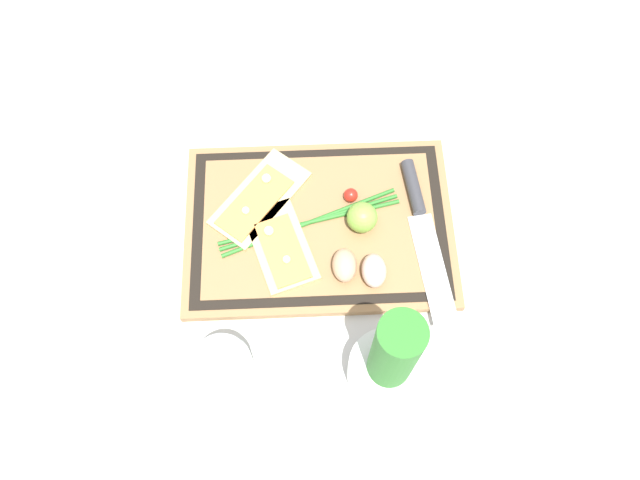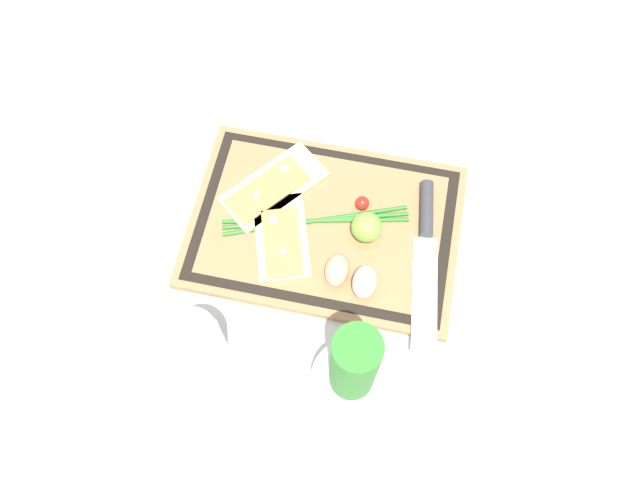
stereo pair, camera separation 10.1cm
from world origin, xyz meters
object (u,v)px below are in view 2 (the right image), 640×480
Objects in this scene: sauce_jar at (195,344)px; pizza_slice_near at (273,187)px; egg_brown at (337,270)px; lime at (367,227)px; herb_pot at (352,376)px; cherry_tomato_red at (362,203)px; egg_pink at (364,282)px; knife at (426,235)px; pizza_slice_far at (281,238)px.

pizza_slice_near is at bearing -99.25° from sauce_jar.
egg_brown reaches higher than pizza_slice_near.
herb_pot is at bearing 94.48° from lime.
pizza_slice_near is 0.16m from cherry_tomato_red.
egg_pink is 0.23× the size of herb_pot.
cherry_tomato_red is 0.25× the size of sauce_jar.
egg_pink reaches higher than cherry_tomato_red.
herb_pot is (-0.19, 0.30, 0.06)m from pizza_slice_near.
egg_pink is at bearing 141.90° from pizza_slice_near.
pizza_slice_near is 0.36m from herb_pot.
pizza_slice_near reaches higher than knife.
sauce_jar is at bearing 55.00° from cherry_tomato_red.
lime is (0.01, -0.09, 0.01)m from egg_pink.
herb_pot reaches higher than egg_brown.
herb_pot is 0.24m from sauce_jar.
pizza_slice_far is 0.27m from herb_pot.
egg_brown is at bearing -139.02° from sauce_jar.
egg_brown is 0.59× the size of sauce_jar.
herb_pot reaches higher than sauce_jar.
sauce_jar is (0.23, 0.15, 0.00)m from egg_pink.
lime is at bearing -132.13° from sauce_jar.
lime is 0.21× the size of herb_pot.
herb_pot reaches higher than pizza_slice_near.
knife is 0.10m from lime.
pizza_slice_near is 0.66× the size of knife.
egg_brown is (-0.14, 0.13, 0.01)m from pizza_slice_near.
pizza_slice_far reaches higher than knife.
knife is 0.12m from cherry_tomato_red.
pizza_slice_far is 0.59× the size of knife.
herb_pot reaches higher than cherry_tomato_red.
knife is 0.14m from egg_pink.
cherry_tomato_red is (0.01, -0.05, -0.01)m from lime.
egg_brown is (-0.10, 0.04, 0.01)m from pizza_slice_far.
egg_brown reaches higher than pizza_slice_far.
cherry_tomato_red is at bearing -78.82° from egg_pink.
pizza_slice_near is at bearing -1.17° from cherry_tomato_red.
pizza_slice_near is 0.27m from knife.
pizza_slice_near is 0.80× the size of herb_pot.
egg_brown is 1.00× the size of egg_pink.
pizza_slice_far is (-0.04, 0.09, 0.00)m from pizza_slice_near.
cherry_tomato_red is (-0.16, 0.00, 0.01)m from pizza_slice_near.
lime is (-0.03, -0.08, 0.01)m from egg_brown.
egg_pink reaches higher than pizza_slice_far.
herb_pot is at bearing 107.30° from egg_brown.
pizza_slice_near is 8.08× the size of cherry_tomato_red.
lime is at bearing 106.92° from cherry_tomato_red.
egg_pink is at bearing -87.56° from herb_pot.
pizza_slice_far is at bearing -22.94° from egg_brown.
pizza_slice_far is 3.06× the size of egg_pink.
knife is at bearing 171.93° from pizza_slice_near.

